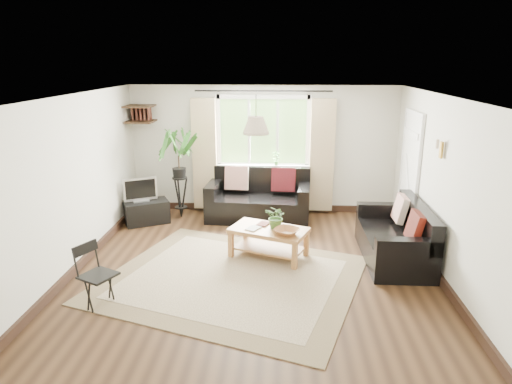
# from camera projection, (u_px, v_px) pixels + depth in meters

# --- Properties ---
(floor) EXTENTS (5.50, 5.50, 0.00)m
(floor) POSITION_uv_depth(u_px,v_px,m) (254.00, 272.00, 6.34)
(floor) COLOR black
(floor) RESTS_ON ground
(ceiling) EXTENTS (5.50, 5.50, 0.00)m
(ceiling) POSITION_uv_depth(u_px,v_px,m) (254.00, 97.00, 5.67)
(ceiling) COLOR white
(ceiling) RESTS_ON floor
(wall_back) EXTENTS (5.00, 0.02, 2.40)m
(wall_back) POSITION_uv_depth(u_px,v_px,m) (263.00, 150.00, 8.64)
(wall_back) COLOR beige
(wall_back) RESTS_ON floor
(wall_front) EXTENTS (5.00, 0.02, 2.40)m
(wall_front) POSITION_uv_depth(u_px,v_px,m) (231.00, 292.00, 3.37)
(wall_front) COLOR beige
(wall_front) RESTS_ON floor
(wall_left) EXTENTS (0.02, 5.50, 2.40)m
(wall_left) POSITION_uv_depth(u_px,v_px,m) (69.00, 187.00, 6.14)
(wall_left) COLOR beige
(wall_left) RESTS_ON floor
(wall_right) EXTENTS (0.02, 5.50, 2.40)m
(wall_right) POSITION_uv_depth(u_px,v_px,m) (448.00, 193.00, 5.87)
(wall_right) COLOR beige
(wall_right) RESTS_ON floor
(rug) EXTENTS (3.94, 3.65, 0.02)m
(rug) POSITION_uv_depth(u_px,v_px,m) (232.00, 278.00, 6.15)
(rug) COLOR beige
(rug) RESTS_ON floor
(window) EXTENTS (2.50, 0.16, 2.16)m
(window) POSITION_uv_depth(u_px,v_px,m) (263.00, 132.00, 8.50)
(window) COLOR white
(window) RESTS_ON wall_back
(door) EXTENTS (0.06, 0.96, 2.06)m
(door) POSITION_uv_depth(u_px,v_px,m) (409.00, 175.00, 7.55)
(door) COLOR silver
(door) RESTS_ON wall_right
(corner_shelf) EXTENTS (0.50, 0.50, 0.34)m
(corner_shelf) POSITION_uv_depth(u_px,v_px,m) (140.00, 114.00, 8.33)
(corner_shelf) COLOR black
(corner_shelf) RESTS_ON wall_back
(pendant_lamp) EXTENTS (0.36, 0.36, 0.54)m
(pendant_lamp) POSITION_uv_depth(u_px,v_px,m) (256.00, 121.00, 6.15)
(pendant_lamp) COLOR beige
(pendant_lamp) RESTS_ON ceiling
(wall_sconce) EXTENTS (0.12, 0.12, 0.28)m
(wall_sconce) POSITION_uv_depth(u_px,v_px,m) (439.00, 147.00, 6.01)
(wall_sconce) COLOR beige
(wall_sconce) RESTS_ON wall_right
(sofa_back) EXTENTS (1.92, 1.07, 0.87)m
(sofa_back) POSITION_uv_depth(u_px,v_px,m) (259.00, 196.00, 8.35)
(sofa_back) COLOR black
(sofa_back) RESTS_ON floor
(sofa_right) EXTENTS (1.69, 0.85, 0.80)m
(sofa_right) POSITION_uv_depth(u_px,v_px,m) (394.00, 234.00, 6.67)
(sofa_right) COLOR black
(sofa_right) RESTS_ON floor
(coffee_table) EXTENTS (1.25, 0.97, 0.45)m
(coffee_table) POSITION_uv_depth(u_px,v_px,m) (269.00, 243.00, 6.78)
(coffee_table) COLOR brown
(coffee_table) RESTS_ON floor
(table_plant) EXTENTS (0.42, 0.41, 0.36)m
(table_plant) POSITION_uv_depth(u_px,v_px,m) (277.00, 217.00, 6.67)
(table_plant) COLOR #386126
(table_plant) RESTS_ON coffee_table
(bowl) EXTENTS (0.48, 0.48, 0.09)m
(bowl) POSITION_uv_depth(u_px,v_px,m) (287.00, 231.00, 6.49)
(bowl) COLOR #9A6035
(bowl) RESTS_ON coffee_table
(book_a) EXTENTS (0.25, 0.27, 0.02)m
(book_a) POSITION_uv_depth(u_px,v_px,m) (249.00, 227.00, 6.74)
(book_a) COLOR silver
(book_a) RESTS_ON coffee_table
(book_b) EXTENTS (0.23, 0.26, 0.02)m
(book_b) POSITION_uv_depth(u_px,v_px,m) (259.00, 223.00, 6.91)
(book_b) COLOR #592A23
(book_b) RESTS_ON coffee_table
(tv_stand) EXTENTS (0.87, 0.73, 0.41)m
(tv_stand) POSITION_uv_depth(u_px,v_px,m) (147.00, 212.00, 8.21)
(tv_stand) COLOR black
(tv_stand) RESTS_ON floor
(tv) EXTENTS (0.61, 0.44, 0.45)m
(tv) POSITION_uv_depth(u_px,v_px,m) (140.00, 189.00, 8.09)
(tv) COLOR #A5A5AA
(tv) RESTS_ON tv_stand
(palm_stand) EXTENTS (0.76, 0.76, 1.65)m
(palm_stand) POSITION_uv_depth(u_px,v_px,m) (179.00, 174.00, 8.37)
(palm_stand) COLOR black
(palm_stand) RESTS_ON floor
(folding_chair) EXTENTS (0.53, 0.53, 0.77)m
(folding_chair) POSITION_uv_depth(u_px,v_px,m) (98.00, 277.00, 5.38)
(folding_chair) COLOR black
(folding_chair) RESTS_ON floor
(sill_plant) EXTENTS (0.14, 0.10, 0.27)m
(sill_plant) POSITION_uv_depth(u_px,v_px,m) (276.00, 158.00, 8.55)
(sill_plant) COLOR #2D6023
(sill_plant) RESTS_ON window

